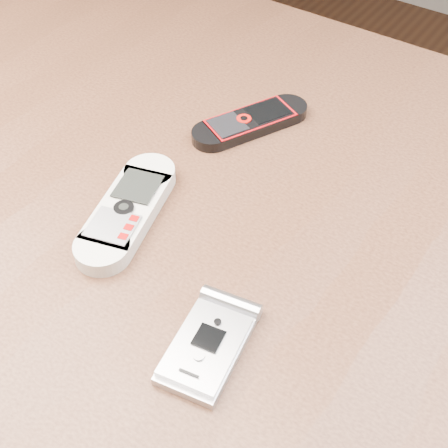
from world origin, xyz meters
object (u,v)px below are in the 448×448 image
at_px(table, 220,300).
at_px(nokia_white, 127,210).
at_px(nokia_black_red, 251,122).
at_px(motorola_razr, 207,345).

xyz_separation_m(table, nokia_white, (-0.08, -0.03, 0.11)).
bearing_deg(nokia_white, table, 7.61).
relative_size(nokia_white, nokia_black_red, 1.11).
bearing_deg(motorola_razr, nokia_black_red, 106.15).
height_order(nokia_black_red, motorola_razr, motorola_razr).
xyz_separation_m(nokia_white, motorola_razr, (0.14, -0.08, -0.00)).
bearing_deg(motorola_razr, table, 110.69).
bearing_deg(nokia_black_red, motorola_razr, -37.93).
distance_m(nokia_white, nokia_black_red, 0.18).
relative_size(nokia_black_red, motorola_razr, 1.41).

